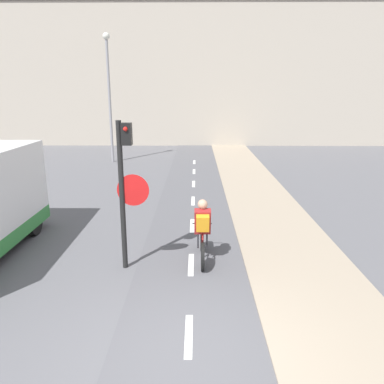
# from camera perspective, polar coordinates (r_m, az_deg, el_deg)

# --- Properties ---
(ground_plane) EXTENTS (120.00, 120.00, 0.00)m
(ground_plane) POSITION_cam_1_polar(r_m,az_deg,el_deg) (5.89, -0.61, -24.04)
(ground_plane) COLOR #5B5B60
(bike_lane) EXTENTS (2.37, 60.00, 0.02)m
(bike_lane) POSITION_cam_1_polar(r_m,az_deg,el_deg) (5.89, -0.60, -23.91)
(bike_lane) COLOR #56565B
(bike_lane) RESTS_ON ground_plane
(sidewalk_strip) EXTENTS (2.40, 60.00, 0.05)m
(sidewalk_strip) POSITION_cam_1_polar(r_m,az_deg,el_deg) (6.30, 23.54, -22.23)
(sidewalk_strip) COLOR gray
(sidewalk_strip) RESTS_ON ground_plane
(building_row_background) EXTENTS (60.00, 5.20, 10.01)m
(building_row_background) POSITION_cam_1_polar(r_m,az_deg,el_deg) (29.18, 0.48, 17.55)
(building_row_background) COLOR #B2A899
(building_row_background) RESTS_ON ground_plane
(traffic_light_pole) EXTENTS (0.67, 0.25, 3.17)m
(traffic_light_pole) POSITION_cam_1_polar(r_m,az_deg,el_deg) (7.81, -10.14, 1.83)
(traffic_light_pole) COLOR black
(traffic_light_pole) RESTS_ON ground_plane
(street_lamp_far) EXTENTS (0.36, 0.36, 6.63)m
(street_lamp_far) POSITION_cam_1_polar(r_m,az_deg,el_deg) (20.76, -12.56, 15.62)
(street_lamp_far) COLOR gray
(street_lamp_far) RESTS_ON ground_plane
(cyclist_near) EXTENTS (0.46, 1.63, 1.44)m
(cyclist_near) POSITION_cam_1_polar(r_m,az_deg,el_deg) (8.38, 1.61, -6.09)
(cyclist_near) COLOR black
(cyclist_near) RESTS_ON ground_plane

